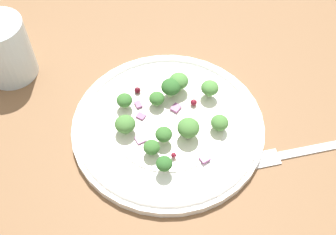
% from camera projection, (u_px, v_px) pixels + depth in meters
% --- Properties ---
extents(ground_plane, '(1.80, 1.80, 0.02)m').
position_uv_depth(ground_plane, '(156.00, 132.00, 0.62)').
color(ground_plane, brown).
extents(plate, '(0.27, 0.27, 0.02)m').
position_uv_depth(plate, '(168.00, 125.00, 0.60)').
color(plate, white).
rests_on(plate, ground_plane).
extents(dressing_pool, '(0.16, 0.16, 0.00)m').
position_uv_depth(dressing_pool, '(168.00, 123.00, 0.60)').
color(dressing_pool, white).
rests_on(dressing_pool, plate).
extents(broccoli_floret_0, '(0.02, 0.02, 0.02)m').
position_uv_depth(broccoli_floret_0, '(220.00, 123.00, 0.58)').
color(broccoli_floret_0, '#8EB77A').
rests_on(broccoli_floret_0, plate).
extents(broccoli_floret_1, '(0.02, 0.02, 0.02)m').
position_uv_depth(broccoli_floret_1, '(164.00, 135.00, 0.56)').
color(broccoli_floret_1, '#ADD18E').
rests_on(broccoli_floret_1, plate).
extents(broccoli_floret_2, '(0.03, 0.03, 0.03)m').
position_uv_depth(broccoli_floret_2, '(171.00, 87.00, 0.61)').
color(broccoli_floret_2, '#9EC684').
rests_on(broccoli_floret_2, plate).
extents(broccoli_floret_3, '(0.03, 0.03, 0.03)m').
position_uv_depth(broccoli_floret_3, '(188.00, 128.00, 0.57)').
color(broccoli_floret_3, '#ADD18E').
rests_on(broccoli_floret_3, plate).
extents(broccoli_floret_4, '(0.03, 0.03, 0.03)m').
position_uv_depth(broccoli_floret_4, '(179.00, 81.00, 0.62)').
color(broccoli_floret_4, '#9EC684').
rests_on(broccoli_floret_4, plate).
extents(broccoli_floret_5, '(0.02, 0.02, 0.02)m').
position_uv_depth(broccoli_floret_5, '(152.00, 147.00, 0.56)').
color(broccoli_floret_5, '#8EB77A').
rests_on(broccoli_floret_5, plate).
extents(broccoli_floret_6, '(0.02, 0.02, 0.02)m').
position_uv_depth(broccoli_floret_6, '(164.00, 164.00, 0.54)').
color(broccoli_floret_6, '#ADD18E').
rests_on(broccoli_floret_6, plate).
extents(broccoli_floret_7, '(0.03, 0.03, 0.03)m').
position_uv_depth(broccoli_floret_7, '(210.00, 88.00, 0.61)').
color(broccoli_floret_7, '#8EB77A').
rests_on(broccoli_floret_7, plate).
extents(broccoli_floret_8, '(0.02, 0.02, 0.02)m').
position_uv_depth(broccoli_floret_8, '(154.00, 99.00, 0.61)').
color(broccoli_floret_8, '#8EB77A').
rests_on(broccoli_floret_8, plate).
extents(broccoli_floret_9, '(0.02, 0.02, 0.02)m').
position_uv_depth(broccoli_floret_9, '(124.00, 100.00, 0.60)').
color(broccoli_floret_9, '#ADD18E').
rests_on(broccoli_floret_9, plate).
extents(broccoli_floret_10, '(0.03, 0.03, 0.03)m').
position_uv_depth(broccoli_floret_10, '(125.00, 124.00, 0.58)').
color(broccoli_floret_10, '#9EC684').
rests_on(broccoli_floret_10, plate).
extents(cranberry_0, '(0.01, 0.01, 0.01)m').
position_uv_depth(cranberry_0, '(174.00, 155.00, 0.56)').
color(cranberry_0, maroon).
rests_on(cranberry_0, plate).
extents(cranberry_1, '(0.01, 0.01, 0.01)m').
position_uv_depth(cranberry_1, '(194.00, 102.00, 0.61)').
color(cranberry_1, maroon).
rests_on(cranberry_1, plate).
extents(cranberry_2, '(0.01, 0.01, 0.01)m').
position_uv_depth(cranberry_2, '(137.00, 90.00, 0.63)').
color(cranberry_2, '#4C0A14').
rests_on(cranberry_2, plate).
extents(onion_bit_0, '(0.02, 0.02, 0.00)m').
position_uv_depth(onion_bit_0, '(140.00, 140.00, 0.58)').
color(onion_bit_0, '#934C84').
rests_on(onion_bit_0, plate).
extents(onion_bit_1, '(0.01, 0.01, 0.00)m').
position_uv_depth(onion_bit_1, '(138.00, 105.00, 0.61)').
color(onion_bit_1, '#934C84').
rests_on(onion_bit_1, plate).
extents(onion_bit_2, '(0.02, 0.02, 0.00)m').
position_uv_depth(onion_bit_2, '(205.00, 159.00, 0.56)').
color(onion_bit_2, '#843D75').
rests_on(onion_bit_2, plate).
extents(onion_bit_3, '(0.01, 0.01, 0.00)m').
position_uv_depth(onion_bit_3, '(141.00, 116.00, 0.60)').
color(onion_bit_3, '#843D75').
rests_on(onion_bit_3, plate).
extents(onion_bit_4, '(0.02, 0.02, 0.00)m').
position_uv_depth(onion_bit_4, '(176.00, 108.00, 0.61)').
color(onion_bit_4, '#934C84').
rests_on(onion_bit_4, plate).
extents(fork, '(0.07, 0.18, 0.01)m').
position_uv_depth(fork, '(310.00, 150.00, 0.58)').
color(fork, silver).
rests_on(fork, ground_plane).
extents(water_glass, '(0.08, 0.08, 0.10)m').
position_uv_depth(water_glass, '(4.00, 49.00, 0.63)').
color(water_glass, silver).
rests_on(water_glass, ground_plane).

